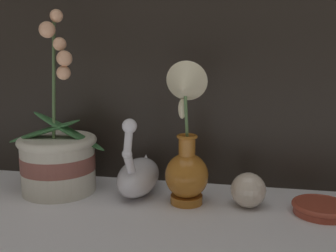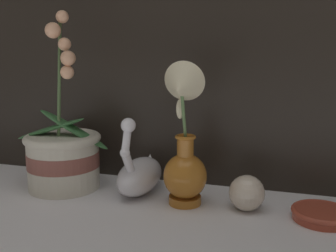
{
  "view_description": "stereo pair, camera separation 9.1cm",
  "coord_description": "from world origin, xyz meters",
  "px_view_note": "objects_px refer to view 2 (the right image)",
  "views": [
    {
      "loc": [
        0.15,
        -0.76,
        0.34
      ],
      "look_at": [
        -0.02,
        0.12,
        0.17
      ],
      "focal_mm": 42.0,
      "sensor_mm": 36.0,
      "label": 1
    },
    {
      "loc": [
        0.24,
        -0.74,
        0.34
      ],
      "look_at": [
        -0.02,
        0.12,
        0.17
      ],
      "focal_mm": 42.0,
      "sensor_mm": 36.0,
      "label": 2
    }
  ],
  "objects_px": {
    "blue_vase": "(184,151)",
    "glass_sphere": "(247,193)",
    "orchid_potted_plant": "(63,154)",
    "amber_dish": "(322,214)",
    "swan_figurine": "(140,173)"
  },
  "relations": [
    {
      "from": "orchid_potted_plant",
      "to": "glass_sphere",
      "type": "distance_m",
      "value": 0.46
    },
    {
      "from": "orchid_potted_plant",
      "to": "glass_sphere",
      "type": "xyz_separation_m",
      "value": [
        0.46,
        -0.01,
        -0.05
      ]
    },
    {
      "from": "swan_figurine",
      "to": "glass_sphere",
      "type": "relative_size",
      "value": 2.54
    },
    {
      "from": "swan_figurine",
      "to": "blue_vase",
      "type": "height_order",
      "value": "blue_vase"
    },
    {
      "from": "swan_figurine",
      "to": "glass_sphere",
      "type": "distance_m",
      "value": 0.27
    },
    {
      "from": "amber_dish",
      "to": "blue_vase",
      "type": "bearing_deg",
      "value": -178.64
    },
    {
      "from": "glass_sphere",
      "to": "amber_dish",
      "type": "height_order",
      "value": "glass_sphere"
    },
    {
      "from": "swan_figurine",
      "to": "glass_sphere",
      "type": "xyz_separation_m",
      "value": [
        0.26,
        -0.04,
        -0.01
      ]
    },
    {
      "from": "orchid_potted_plant",
      "to": "amber_dish",
      "type": "relative_size",
      "value": 3.57
    },
    {
      "from": "orchid_potted_plant",
      "to": "amber_dish",
      "type": "xyz_separation_m",
      "value": [
        0.62,
        -0.02,
        -0.07
      ]
    },
    {
      "from": "glass_sphere",
      "to": "blue_vase",
      "type": "bearing_deg",
      "value": -173.29
    },
    {
      "from": "swan_figurine",
      "to": "blue_vase",
      "type": "bearing_deg",
      "value": -22.53
    },
    {
      "from": "blue_vase",
      "to": "glass_sphere",
      "type": "distance_m",
      "value": 0.17
    },
    {
      "from": "blue_vase",
      "to": "swan_figurine",
      "type": "bearing_deg",
      "value": 157.47
    },
    {
      "from": "orchid_potted_plant",
      "to": "glass_sphere",
      "type": "bearing_deg",
      "value": -1.52
    }
  ]
}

